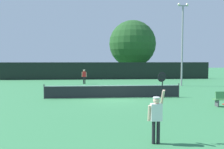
{
  "coord_description": "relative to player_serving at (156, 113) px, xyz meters",
  "views": [
    {
      "loc": [
        -1.28,
        -16.63,
        2.88
      ],
      "look_at": [
        0.23,
        4.05,
        1.5
      ],
      "focal_mm": 36.01,
      "sensor_mm": 36.0,
      "label": 1
    }
  ],
  "objects": [
    {
      "name": "ground_plane",
      "position": [
        -0.78,
        9.23,
        -1.07
      ],
      "size": [
        120.0,
        120.0,
        0.0
      ],
      "primitive_type": "plane",
      "color": "#387F4C"
    },
    {
      "name": "tennis_net",
      "position": [
        -0.78,
        9.23,
        -0.55
      ],
      "size": [
        10.19,
        0.08,
        1.07
      ],
      "color": "#232328",
      "rests_on": "ground"
    },
    {
      "name": "perimeter_fence",
      "position": [
        -0.78,
        25.29,
        0.17
      ],
      "size": [
        31.38,
        0.12,
        2.48
      ],
      "primitive_type": "cube",
      "color": "black",
      "rests_on": "ground"
    },
    {
      "name": "player_serving",
      "position": [
        0.0,
        0.0,
        0.0
      ],
      "size": [
        0.67,
        0.39,
        2.45
      ],
      "color": "white",
      "rests_on": "ground"
    },
    {
      "name": "player_receiving",
      "position": [
        -3.41,
        19.25,
        -0.03
      ],
      "size": [
        0.57,
        0.25,
        1.69
      ],
      "rotation": [
        0.0,
        0.0,
        3.14
      ],
      "color": "red",
      "rests_on": "ground"
    },
    {
      "name": "tennis_ball",
      "position": [
        1.89,
        12.08,
        -1.03
      ],
      "size": [
        0.07,
        0.07,
        0.07
      ],
      "primitive_type": "sphere",
      "color": "#CCE033",
      "rests_on": "ground"
    },
    {
      "name": "light_pole",
      "position": [
        7.32,
        16.44,
        3.96
      ],
      "size": [
        1.18,
        0.28,
        8.91
      ],
      "color": "gray",
      "rests_on": "ground"
    },
    {
      "name": "large_tree",
      "position": [
        4.3,
        31.22,
        4.53
      ],
      "size": [
        8.01,
        8.01,
        9.61
      ],
      "color": "brown",
      "rests_on": "ground"
    },
    {
      "name": "parked_car_near",
      "position": [
        -4.09,
        33.06,
        -0.29
      ],
      "size": [
        1.97,
        4.23,
        1.69
      ],
      "rotation": [
        0.0,
        0.0,
        -0.02
      ],
      "color": "red",
      "rests_on": "ground"
    }
  ]
}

